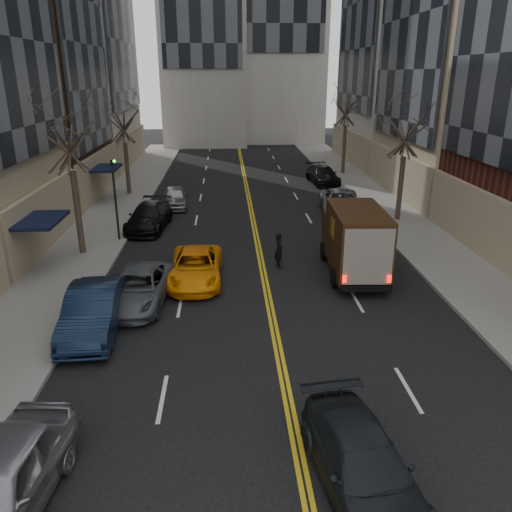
{
  "coord_description": "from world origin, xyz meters",
  "views": [
    {
      "loc": [
        -1.59,
        -3.83,
        8.54
      ],
      "look_at": [
        -0.56,
        13.38,
        2.2
      ],
      "focal_mm": 35.0,
      "sensor_mm": 36.0,
      "label": 1
    }
  ],
  "objects_px": {
    "observer_sedan": "(363,465)",
    "taxi": "(196,267)",
    "ups_truck": "(354,241)",
    "pedestrian": "(279,250)"
  },
  "relations": [
    {
      "from": "ups_truck",
      "to": "observer_sedan",
      "type": "bearing_deg",
      "value": -100.0
    },
    {
      "from": "ups_truck",
      "to": "observer_sedan",
      "type": "distance_m",
      "value": 12.68
    },
    {
      "from": "ups_truck",
      "to": "taxi",
      "type": "height_order",
      "value": "ups_truck"
    },
    {
      "from": "observer_sedan",
      "to": "taxi",
      "type": "height_order",
      "value": "same"
    },
    {
      "from": "observer_sedan",
      "to": "taxi",
      "type": "distance_m",
      "value": 12.6
    },
    {
      "from": "observer_sedan",
      "to": "taxi",
      "type": "xyz_separation_m",
      "value": [
        -4.2,
        11.88,
        0.0
      ]
    },
    {
      "from": "ups_truck",
      "to": "observer_sedan",
      "type": "relative_size",
      "value": 1.21
    },
    {
      "from": "ups_truck",
      "to": "pedestrian",
      "type": "distance_m",
      "value": 3.48
    },
    {
      "from": "ups_truck",
      "to": "pedestrian",
      "type": "height_order",
      "value": "ups_truck"
    },
    {
      "from": "ups_truck",
      "to": "observer_sedan",
      "type": "xyz_separation_m",
      "value": [
        -2.81,
        -12.33,
        -0.9
      ]
    }
  ]
}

